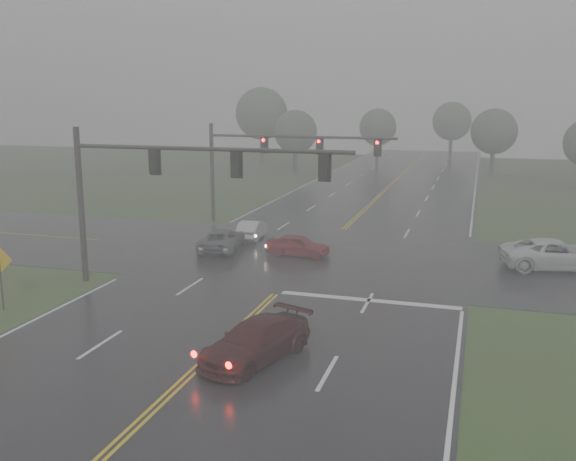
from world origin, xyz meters
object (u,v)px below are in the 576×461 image
(pickup_white, at_px, (555,269))
(signal_gantry_far, at_px, (267,154))
(sedan_red, at_px, (298,256))
(sedan_silver, at_px, (252,239))
(car_grey, at_px, (222,250))
(sedan_maroon, at_px, (256,360))
(signal_gantry_near, at_px, (157,177))

(pickup_white, bearing_deg, signal_gantry_far, 55.37)
(sedan_red, height_order, signal_gantry_far, signal_gantry_far)
(sedan_silver, height_order, car_grey, car_grey)
(sedan_red, bearing_deg, sedan_maroon, -168.60)
(sedan_silver, bearing_deg, signal_gantry_far, -89.54)
(sedan_silver, distance_m, car_grey, 3.61)
(signal_gantry_near, xyz_separation_m, signal_gantry_far, (-0.02, 16.69, -0.33))
(sedan_maroon, bearing_deg, sedan_silver, 129.86)
(car_grey, bearing_deg, sedan_silver, -110.35)
(car_grey, height_order, signal_gantry_far, signal_gantry_far)
(pickup_white, bearing_deg, car_grey, 79.79)
(car_grey, xyz_separation_m, signal_gantry_far, (0.06, 8.54, 5.23))
(sedan_maroon, height_order, sedan_red, sedan_maroon)
(sedan_silver, xyz_separation_m, signal_gantry_far, (-0.59, 4.99, 5.23))
(sedan_red, xyz_separation_m, signal_gantry_far, (-4.84, 8.56, 5.23))
(sedan_red, bearing_deg, signal_gantry_near, 150.56)
(signal_gantry_near, bearing_deg, sedan_maroon, -43.46)
(sedan_maroon, bearing_deg, sedan_red, 119.73)
(car_grey, distance_m, signal_gantry_far, 10.02)
(sedan_maroon, relative_size, car_grey, 1.01)
(car_grey, distance_m, pickup_white, 19.39)
(sedan_red, distance_m, sedan_silver, 5.55)
(sedan_maroon, relative_size, sedan_red, 1.30)
(car_grey, bearing_deg, signal_gantry_far, -100.33)
(sedan_maroon, height_order, pickup_white, pickup_white)
(sedan_silver, bearing_deg, signal_gantry_near, 80.92)
(sedan_silver, distance_m, signal_gantry_far, 7.25)
(sedan_maroon, xyz_separation_m, pickup_white, (11.69, 16.61, 0.00))
(signal_gantry_far, bearing_deg, car_grey, -90.43)
(signal_gantry_far, bearing_deg, pickup_white, -20.61)
(sedan_red, relative_size, car_grey, 0.78)
(signal_gantry_far, bearing_deg, sedan_silver, -83.24)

